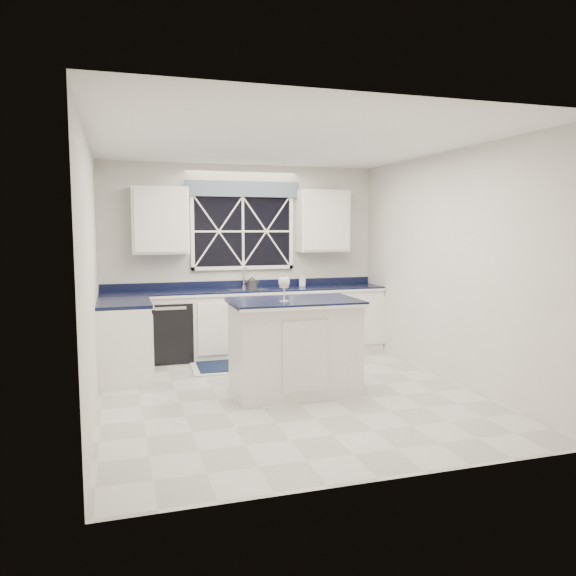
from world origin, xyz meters
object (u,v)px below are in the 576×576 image
object	(u,v)px
dishwasher	(169,330)
kettle	(252,283)
island	(294,346)
soap_bottle	(302,279)
faucet	(244,277)
wine_glass	(284,283)

from	to	relation	value
dishwasher	kettle	xyz separation A→B (m)	(1.17, 0.02, 0.61)
dishwasher	island	bearing A→B (deg)	-59.19
island	soap_bottle	size ratio (longest dim) A/B	7.07
soap_bottle	island	bearing A→B (deg)	-110.82
faucet	kettle	world-z (taller)	faucet
island	wine_glass	world-z (taller)	wine_glass
kettle	soap_bottle	world-z (taller)	soap_bottle
soap_bottle	faucet	bearing A→B (deg)	179.35
dishwasher	island	size ratio (longest dim) A/B	0.59
faucet	island	world-z (taller)	faucet
faucet	kettle	distance (m)	0.20
dishwasher	soap_bottle	size ratio (longest dim) A/B	4.16
faucet	soap_bottle	distance (m)	0.89
island	dishwasher	bearing A→B (deg)	121.46
dishwasher	kettle	bearing A→B (deg)	1.08
kettle	soap_bottle	size ratio (longest dim) A/B	1.24
kettle	faucet	bearing A→B (deg)	101.42
dishwasher	island	distance (m)	2.28
island	faucet	bearing A→B (deg)	92.46
island	kettle	bearing A→B (deg)	90.55
faucet	wine_glass	xyz separation A→B (m)	(-0.08, -2.27, 0.13)
dishwasher	soap_bottle	distance (m)	2.09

